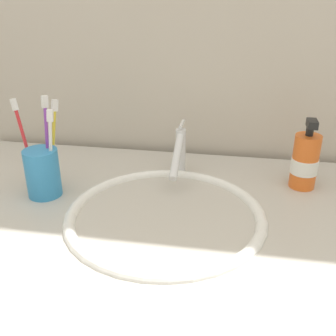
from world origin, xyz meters
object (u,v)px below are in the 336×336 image
object	(u,v)px
toothbrush_cup	(43,173)
toothbrush_white	(51,147)
toothbrush_red	(25,140)
faucet	(179,152)
toothbrush_purple	(47,139)
toothbrush_yellow	(53,139)
soap_dispenser	(305,161)

from	to	relation	value
toothbrush_cup	toothbrush_white	xyz separation A→B (m)	(0.02, 0.00, 0.06)
toothbrush_cup	toothbrush_white	world-z (taller)	toothbrush_white
toothbrush_cup	toothbrush_white	bearing A→B (deg)	4.61
toothbrush_white	toothbrush_red	world-z (taller)	toothbrush_red
faucet	toothbrush_purple	world-z (taller)	toothbrush_purple
faucet	toothbrush_red	distance (m)	0.34
toothbrush_cup	toothbrush_red	distance (m)	0.08
faucet	toothbrush_white	world-z (taller)	toothbrush_white
toothbrush_white	toothbrush_red	size ratio (longest dim) A/B	0.93
toothbrush_yellow	faucet	bearing A→B (deg)	21.78
toothbrush_purple	toothbrush_red	bearing A→B (deg)	177.45
toothbrush_yellow	toothbrush_red	bearing A→B (deg)	-160.32
toothbrush_cup	toothbrush_purple	bearing A→B (deg)	54.09
toothbrush_purple	soap_dispenser	size ratio (longest dim) A/B	1.30
toothbrush_cup	toothbrush_red	world-z (taller)	toothbrush_red
toothbrush_red	faucet	bearing A→B (deg)	21.41
toothbrush_white	toothbrush_yellow	xyz separation A→B (m)	(-0.01, 0.04, 0.00)
soap_dispenser	toothbrush_red	bearing A→B (deg)	-168.98
faucet	toothbrush_yellow	xyz separation A→B (m)	(-0.26, -0.10, 0.05)
faucet	toothbrush_cup	xyz separation A→B (m)	(-0.27, -0.14, -0.01)
toothbrush_white	toothbrush_red	xyz separation A→B (m)	(-0.07, 0.02, 0.01)
toothbrush_yellow	soap_dispenser	bearing A→B (deg)	10.10
faucet	soap_dispenser	size ratio (longest dim) A/B	1.01
faucet	toothbrush_cup	size ratio (longest dim) A/B	1.56
toothbrush_white	soap_dispenser	size ratio (longest dim) A/B	1.16
toothbrush_white	toothbrush_cup	bearing A→B (deg)	-175.39
toothbrush_yellow	soap_dispenser	xyz separation A→B (m)	(0.54, 0.10, -0.05)
faucet	toothbrush_purple	size ratio (longest dim) A/B	0.78
toothbrush_white	toothbrush_purple	world-z (taller)	toothbrush_purple
toothbrush_cup	toothbrush_yellow	distance (m)	0.07
toothbrush_purple	toothbrush_yellow	xyz separation A→B (m)	(0.00, 0.02, -0.01)
toothbrush_white	toothbrush_yellow	size ratio (longest dim) A/B	0.96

